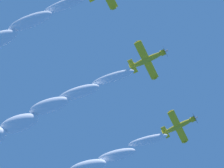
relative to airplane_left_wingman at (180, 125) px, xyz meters
The scene contains 3 objects.
airplane_left_wingman is the anchor object (origin of this frame).
airplane_right_wingman 14.78m from the airplane_left_wingman, 45.44° to the left, with size 6.40×6.33×2.22m.
smoke_trail_right_wingman 30.78m from the airplane_left_wingman, 16.23° to the right, with size 28.60×28.42×7.93m.
Camera 1 is at (16.58, 38.30, 1.46)m, focal length 74.82 mm.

